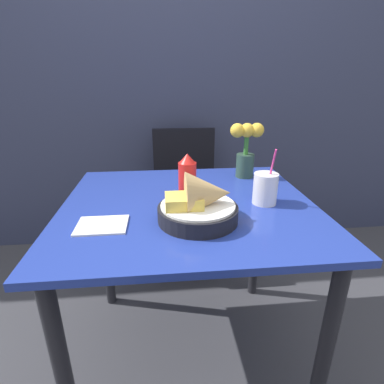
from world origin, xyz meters
The scene contains 9 objects.
ground_plane centered at (0.00, 0.00, 0.00)m, with size 12.00×12.00×0.00m, color #38383D.
wall_window centered at (0.00, 1.08, 1.30)m, with size 7.00×0.06×2.60m.
dining_table centered at (0.00, 0.00, 0.63)m, with size 0.93×0.85×0.75m.
chair_far_window centered at (0.05, 0.80, 0.53)m, with size 0.40×0.40×0.88m.
food_basket centered at (0.03, -0.15, 0.80)m, with size 0.26×0.26×0.17m.
ketchup_bottle centered at (0.00, 0.05, 0.83)m, with size 0.07×0.07×0.18m.
drink_cup centered at (0.28, -0.03, 0.80)m, with size 0.09×0.09×0.21m.
flower_vase centered at (0.29, 0.28, 0.88)m, with size 0.15×0.08×0.25m.
napkin centered at (-0.29, -0.16, 0.75)m, with size 0.16×0.13×0.01m.
Camera 1 is at (-0.09, -1.03, 1.19)m, focal length 28.00 mm.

